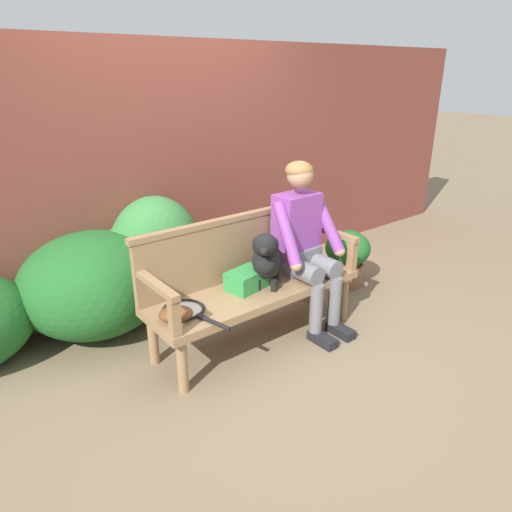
# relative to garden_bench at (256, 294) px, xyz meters

# --- Properties ---
(ground_plane) EXTENTS (40.00, 40.00, 0.00)m
(ground_plane) POSITION_rel_garden_bench_xyz_m (0.00, 0.00, -0.38)
(ground_plane) COLOR #7A664C
(brick_garden_fence) EXTENTS (8.00, 0.30, 2.17)m
(brick_garden_fence) POSITION_rel_garden_bench_xyz_m (0.00, 1.30, 0.70)
(brick_garden_fence) COLOR brown
(brick_garden_fence) RESTS_ON ground
(hedge_bush_mid_right) EXTENTS (1.12, 1.08, 0.80)m
(hedge_bush_mid_right) POSITION_rel_garden_bench_xyz_m (-0.89, 0.89, 0.02)
(hedge_bush_mid_right) COLOR #1E5B23
(hedge_bush_mid_right) RESTS_ON ground
(hedge_bush_mid_left) EXTENTS (0.81, 0.61, 0.78)m
(hedge_bush_mid_left) POSITION_rel_garden_bench_xyz_m (-0.56, 0.95, 0.01)
(hedge_bush_mid_left) COLOR #337538
(hedge_bush_mid_left) RESTS_ON ground
(hedge_bush_far_left) EXTENTS (0.79, 0.74, 0.98)m
(hedge_bush_far_left) POSITION_rel_garden_bench_xyz_m (-0.31, 0.96, 0.11)
(hedge_bush_far_left) COLOR #337538
(hedge_bush_far_left) RESTS_ON ground
(garden_bench) EXTENTS (1.67, 0.52, 0.44)m
(garden_bench) POSITION_rel_garden_bench_xyz_m (0.00, 0.00, 0.00)
(garden_bench) COLOR #93704C
(garden_bench) RESTS_ON ground
(bench_backrest) EXTENTS (1.71, 0.06, 0.50)m
(bench_backrest) POSITION_rel_garden_bench_xyz_m (0.00, 0.23, 0.31)
(bench_backrest) COLOR #93704C
(bench_backrest) RESTS_ON garden_bench
(bench_armrest_left_end) EXTENTS (0.06, 0.52, 0.28)m
(bench_armrest_left_end) POSITION_rel_garden_bench_xyz_m (-0.79, -0.09, 0.26)
(bench_armrest_left_end) COLOR #93704C
(bench_armrest_left_end) RESTS_ON garden_bench
(bench_armrest_right_end) EXTENTS (0.06, 0.52, 0.28)m
(bench_armrest_right_end) POSITION_rel_garden_bench_xyz_m (0.79, -0.09, 0.26)
(bench_armrest_right_end) COLOR #93704C
(bench_armrest_right_end) RESTS_ON garden_bench
(person_seated) EXTENTS (0.56, 0.66, 1.31)m
(person_seated) POSITION_rel_garden_bench_xyz_m (0.45, -0.02, 0.33)
(person_seated) COLOR black
(person_seated) RESTS_ON ground
(dog_on_bench) EXTENTS (0.40, 0.40, 0.46)m
(dog_on_bench) POSITION_rel_garden_bench_xyz_m (0.06, -0.04, 0.29)
(dog_on_bench) COLOR black
(dog_on_bench) RESTS_ON garden_bench
(tennis_racket) EXTENTS (0.35, 0.58, 0.03)m
(tennis_racket) POSITION_rel_garden_bench_xyz_m (-0.59, -0.01, 0.07)
(tennis_racket) COLOR black
(tennis_racket) RESTS_ON garden_bench
(baseball_glove) EXTENTS (0.27, 0.25, 0.09)m
(baseball_glove) POSITION_rel_garden_bench_xyz_m (-0.70, -0.06, 0.10)
(baseball_glove) COLOR brown
(baseball_glove) RESTS_ON garden_bench
(sports_bag) EXTENTS (0.31, 0.25, 0.14)m
(sports_bag) POSITION_rel_garden_bench_xyz_m (-0.07, 0.03, 0.13)
(sports_bag) COLOR #2D8E42
(sports_bag) RESTS_ON garden_bench
(potted_plant) EXTENTS (0.42, 0.42, 0.54)m
(potted_plant) POSITION_rel_garden_bench_xyz_m (1.27, 0.22, -0.07)
(potted_plant) COLOR brown
(potted_plant) RESTS_ON ground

